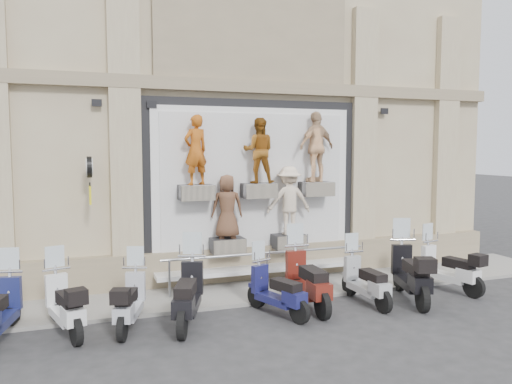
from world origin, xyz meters
TOP-DOWN VIEW (x-y plane):
  - ground at (0.00, 0.00)m, footprint 90.00×90.00m
  - sidewalk at (0.00, 2.10)m, footprint 16.00×2.20m
  - building at (0.00, 7.00)m, footprint 14.00×8.60m
  - shop_vitrine at (0.13, 2.75)m, footprint 5.60×0.83m
  - guard_rail at (0.00, 2.00)m, footprint 5.06×0.10m
  - clock_sign_bracket at (-3.90, 2.47)m, footprint 0.10×0.80m
  - scooter_b at (-4.42, 0.63)m, footprint 1.04×1.94m
  - scooter_c at (-3.28, 0.52)m, footprint 1.02×1.84m
  - scooter_d at (-2.22, 0.35)m, footprint 1.26×2.14m
  - scooter_e at (-0.43, 0.29)m, footprint 1.10×1.83m
  - scooter_f at (0.34, 0.52)m, footprint 0.66×2.10m
  - scooter_g at (1.64, 0.34)m, footprint 0.57×1.80m
  - scooter_h at (2.69, 0.22)m, footprint 1.27×2.23m
  - scooter_i at (4.01, 0.57)m, footprint 0.94×1.95m

SIDE VIEW (x-z plane):
  - ground at x=0.00m, z-range 0.00..0.00m
  - sidewalk at x=0.00m, z-range 0.00..0.08m
  - guard_rail at x=0.00m, z-range 0.00..0.93m
  - scooter_e at x=-0.43m, z-range 0.00..1.43m
  - scooter_c at x=-3.28m, z-range 0.00..1.44m
  - scooter_g at x=1.64m, z-range 0.00..1.45m
  - scooter_b at x=-4.42m, z-range 0.00..1.51m
  - scooter_i at x=4.01m, z-range 0.00..1.52m
  - scooter_d at x=-2.22m, z-range 0.00..1.67m
  - scooter_f at x=0.34m, z-range 0.00..1.70m
  - scooter_h at x=2.69m, z-range 0.00..1.74m
  - shop_vitrine at x=0.13m, z-range 0.24..4.54m
  - clock_sign_bracket at x=-3.90m, z-range 2.29..3.31m
  - building at x=0.00m, z-range 0.00..12.00m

